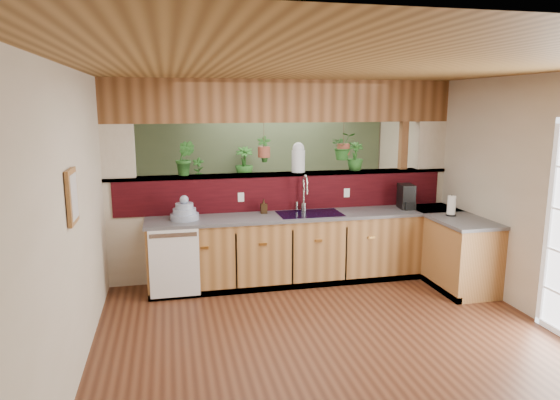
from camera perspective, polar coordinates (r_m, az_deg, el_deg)
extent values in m
cube|color=#4C2817|center=(5.75, 3.61, -12.57)|extent=(4.60, 7.00, 0.01)
cube|color=brown|center=(5.28, 3.96, 14.28)|extent=(4.60, 7.00, 0.01)
cube|color=beige|center=(8.74, -2.72, 4.44)|extent=(4.60, 0.02, 2.60)
cube|color=beige|center=(2.37, 29.25, -15.25)|extent=(4.60, 0.02, 2.60)
cube|color=beige|center=(5.21, -21.27, -0.77)|extent=(0.02, 7.00, 2.60)
cube|color=beige|center=(6.40, 23.96, 1.09)|extent=(0.02, 7.00, 2.60)
cube|color=beige|center=(6.77, 0.49, -2.85)|extent=(4.60, 0.15, 1.35)
cube|color=#35070C|center=(6.60, 0.66, 0.77)|extent=(4.40, 0.02, 0.45)
cube|color=brown|center=(6.64, 0.50, 2.98)|extent=(4.60, 0.21, 0.04)
cube|color=brown|center=(6.58, 0.51, 11.25)|extent=(4.60, 0.15, 0.55)
cube|color=beige|center=(6.46, -18.03, 5.17)|extent=(0.40, 0.15, 0.70)
cube|color=beige|center=(7.37, 16.70, 5.90)|extent=(0.40, 0.15, 0.70)
cube|color=brown|center=(7.23, 13.76, 2.76)|extent=(0.10, 0.10, 2.60)
cube|color=brown|center=(6.64, 0.50, 2.98)|extent=(4.60, 0.21, 0.04)
cube|color=brown|center=(6.58, 0.51, 11.25)|extent=(4.60, 0.15, 0.55)
cube|color=#4F6243|center=(8.72, -2.69, 4.42)|extent=(4.55, 0.02, 2.55)
cube|color=olive|center=(6.55, 3.38, -5.58)|extent=(4.10, 0.60, 0.86)
cube|color=#4E4F54|center=(6.43, 3.42, -1.74)|extent=(4.14, 0.64, 0.04)
cube|color=olive|center=(6.85, 18.70, -5.40)|extent=(0.60, 1.48, 0.86)
cube|color=#4E4F54|center=(6.74, 18.93, -1.73)|extent=(0.64, 1.52, 0.04)
cube|color=olive|center=(7.21, 16.90, -4.48)|extent=(0.60, 0.60, 0.86)
cube|color=#4E4F54|center=(7.11, 17.11, -0.98)|extent=(0.64, 0.64, 0.04)
cube|color=black|center=(6.43, 4.01, -9.58)|extent=(4.10, 0.06, 0.08)
cube|color=black|center=(6.84, 16.54, -8.74)|extent=(0.06, 1.48, 0.08)
cube|color=white|center=(6.01, -11.97, -7.15)|extent=(0.58, 0.02, 0.82)
cube|color=#B7B7B2|center=(5.90, -12.10, -3.95)|extent=(0.54, 0.01, 0.05)
cube|color=black|center=(6.43, 3.42, -1.69)|extent=(0.82, 0.50, 0.03)
cube|color=black|center=(6.40, 1.78, -2.52)|extent=(0.34, 0.40, 0.16)
cube|color=black|center=(6.51, 5.02, -2.34)|extent=(0.34, 0.40, 0.16)
cube|color=olive|center=(4.39, -22.67, 0.36)|extent=(0.03, 0.35, 0.45)
cube|color=silver|center=(4.39, -22.48, 0.37)|extent=(0.01, 0.27, 0.37)
cylinder|color=#B7B7B2|center=(6.60, 2.71, -0.77)|extent=(0.07, 0.07, 0.10)
cylinder|color=#B7B7B2|center=(6.56, 2.72, 0.83)|extent=(0.02, 0.02, 0.29)
torus|color=#B7B7B2|center=(6.47, 2.90, 1.99)|extent=(0.21, 0.07, 0.21)
cylinder|color=#B7B7B2|center=(6.39, 3.12, 1.22)|extent=(0.02, 0.02, 0.12)
cylinder|color=#B7B7B2|center=(6.57, 1.92, -0.63)|extent=(0.03, 0.03, 0.10)
cylinder|color=#8C98B5|center=(6.19, -10.84, -1.88)|extent=(0.34, 0.34, 0.08)
cylinder|color=#8C98B5|center=(6.18, -10.86, -1.24)|extent=(0.28, 0.28, 0.06)
cylinder|color=#8C98B5|center=(6.16, -10.88, -0.65)|extent=(0.22, 0.22, 0.06)
sphere|color=#8C98B5|center=(6.15, -10.91, 0.03)|extent=(0.11, 0.11, 0.11)
imported|color=#382514|center=(6.42, -1.87, -0.73)|extent=(0.08, 0.09, 0.18)
cube|color=black|center=(6.93, 14.21, 0.41)|extent=(0.17, 0.28, 0.33)
cube|color=black|center=(6.86, 14.54, -0.63)|extent=(0.15, 0.11, 0.11)
cylinder|color=silver|center=(6.88, 14.43, -0.22)|extent=(0.09, 0.09, 0.09)
cylinder|color=black|center=(6.67, 18.94, -1.61)|extent=(0.13, 0.13, 0.02)
cylinder|color=#B7B7B2|center=(6.64, 19.01, -0.56)|extent=(0.02, 0.02, 0.27)
cylinder|color=white|center=(6.64, 19.01, -0.56)|extent=(0.10, 0.10, 0.23)
cylinder|color=silver|center=(6.66, 2.10, 4.47)|extent=(0.18, 0.18, 0.30)
sphere|color=silver|center=(6.65, 2.11, 5.92)|extent=(0.16, 0.16, 0.16)
imported|color=#23581E|center=(6.44, -10.79, 4.71)|extent=(0.29, 0.26, 0.44)
imported|color=#23581E|center=(6.91, 8.59, 4.95)|extent=(0.25, 0.25, 0.39)
cylinder|color=brown|center=(6.53, -1.86, 7.43)|extent=(0.01, 0.01, 0.32)
cylinder|color=brown|center=(6.55, -1.85, 5.51)|extent=(0.16, 0.16, 0.14)
imported|color=#23581E|center=(6.53, -1.86, 7.37)|extent=(0.21, 0.17, 0.35)
cylinder|color=brown|center=(6.82, 7.29, 7.56)|extent=(0.01, 0.01, 0.31)
cylinder|color=brown|center=(6.84, 7.24, 5.78)|extent=(0.17, 0.17, 0.15)
imported|color=#23581E|center=(6.82, 7.29, 7.66)|extent=(0.38, 0.34, 0.37)
cube|color=black|center=(8.55, -5.78, -1.19)|extent=(1.70, 0.81, 1.09)
imported|color=#23581E|center=(8.38, -9.32, 3.55)|extent=(0.23, 0.18, 0.37)
imported|color=#23581E|center=(8.45, -4.12, 4.29)|extent=(0.32, 0.32, 0.53)
imported|color=#23581E|center=(8.27, 4.68, -2.50)|extent=(0.70, 0.61, 0.74)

